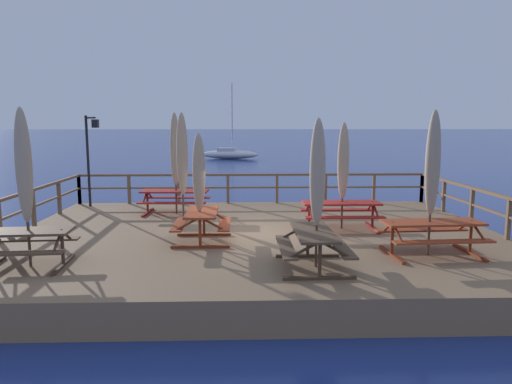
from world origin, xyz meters
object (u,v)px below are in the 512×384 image
patio_umbrella_tall_back_right (199,173)px  sailboat_distant (229,154)px  picnic_table_mid_left (341,209)px  picnic_table_back_left (314,241)px  patio_umbrella_short_front (24,167)px  patio_umbrella_tall_mid_right (182,155)px  picnic_table_front_right (202,220)px  patio_umbrella_short_back (175,150)px  picnic_table_mid_centre (25,240)px  patio_umbrella_tall_front (318,173)px  patio_umbrella_short_mid (343,162)px  patio_umbrella_tall_mid_left (433,164)px  picnic_table_front_left (432,230)px  picnic_table_back_right (175,196)px  lamp_post_hooked (91,147)px

patio_umbrella_tall_back_right → sailboat_distant: size_ratio=0.35×
picnic_table_mid_left → picnic_table_back_left: bearing=-110.4°
patio_umbrella_short_front → patio_umbrella_tall_mid_right: (2.70, 3.74, -0.01)m
picnic_table_front_right → patio_umbrella_tall_back_right: patio_umbrella_tall_back_right is taller
picnic_table_mid_left → sailboat_distant: size_ratio=0.28×
patio_umbrella_short_back → patio_umbrella_tall_back_right: (1.09, -3.75, -0.37)m
picnic_table_mid_centre → patio_umbrella_tall_front: size_ratio=0.63×
picnic_table_mid_centre → patio_umbrella_short_mid: size_ratio=0.64×
picnic_table_back_left → sailboat_distant: sailboat_distant is taller
patio_umbrella_tall_mid_left → sailboat_distant: bearing=97.9°
patio_umbrella_tall_front → patio_umbrella_short_mid: 3.77m
picnic_table_front_left → patio_umbrella_short_front: bearing=-176.1°
picnic_table_back_left → picnic_table_mid_centre: bearing=177.7°
picnic_table_front_right → patio_umbrella_short_mid: size_ratio=0.54×
patio_umbrella_tall_front → patio_umbrella_short_mid: patio_umbrella_tall_front is taller
picnic_table_back_right → patio_umbrella_tall_back_right: (1.14, -3.77, 1.15)m
patio_umbrella_tall_back_right → sailboat_distant: sailboat_distant is taller
picnic_table_mid_left → lamp_post_hooked: size_ratio=0.67×
patio_umbrella_tall_front → lamp_post_hooked: size_ratio=0.95×
lamp_post_hooked → patio_umbrella_tall_front: bearing=-47.0°
picnic_table_mid_centre → patio_umbrella_short_mid: (7.23, 3.36, 1.32)m
patio_umbrella_short_front → patio_umbrella_tall_mid_left: size_ratio=1.01×
picnic_table_back_right → sailboat_distant: bearing=88.3°
patio_umbrella_tall_back_right → patio_umbrella_tall_mid_right: 1.92m
picnic_table_mid_left → lamp_post_hooked: (-8.00, 3.78, 1.55)m
picnic_table_back_left → picnic_table_back_right: size_ratio=0.84×
picnic_table_mid_left → patio_umbrella_tall_front: patio_umbrella_tall_front is taller
lamp_post_hooked → picnic_table_mid_left: bearing=-25.3°
patio_umbrella_tall_mid_left → patio_umbrella_short_mid: bearing=116.2°
picnic_table_mid_centre → patio_umbrella_tall_back_right: 4.09m
picnic_table_back_left → patio_umbrella_tall_back_right: (-2.50, 2.23, 1.16)m
picnic_table_mid_centre → patio_umbrella_tall_back_right: (3.38, 1.99, 1.16)m
picnic_table_back_left → picnic_table_back_right: same height
patio_umbrella_short_front → patio_umbrella_tall_back_right: patio_umbrella_short_front is taller
picnic_table_mid_centre → patio_umbrella_tall_mid_left: (8.59, 0.60, 1.49)m
picnic_table_back_right → patio_umbrella_tall_back_right: 4.10m
picnic_table_front_left → patio_umbrella_short_front: 8.76m
sailboat_distant → picnic_table_front_left: bearing=-82.0°
picnic_table_mid_centre → patio_umbrella_short_back: patio_umbrella_short_back is taller
picnic_table_back_left → patio_umbrella_short_mid: bearing=69.4°
picnic_table_mid_left → patio_umbrella_tall_mid_right: size_ratio=0.66×
patio_umbrella_short_back → patio_umbrella_tall_mid_right: 2.02m
patio_umbrella_tall_front → patio_umbrella_tall_back_right: 3.36m
patio_umbrella_short_front → picnic_table_mid_left: bearing=24.5°
patio_umbrella_tall_back_right → patio_umbrella_short_front: bearing=-149.6°
patio_umbrella_short_front → sailboat_distant: bearing=85.4°
picnic_table_mid_centre → lamp_post_hooked: lamp_post_hooked is taller
picnic_table_mid_left → patio_umbrella_tall_mid_right: patio_umbrella_tall_mid_right is taller
picnic_table_mid_centre → picnic_table_front_left: 8.69m
picnic_table_front_left → patio_umbrella_tall_mid_right: 6.86m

